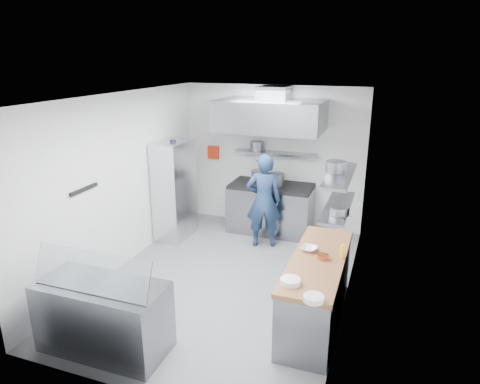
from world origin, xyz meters
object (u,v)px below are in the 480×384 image
at_px(gas_range, 271,209).
at_px(wire_rack, 175,190).
at_px(display_case, 104,317).
at_px(chef, 264,201).

bearing_deg(gas_range, wire_rack, -152.35).
height_order(gas_range, display_case, gas_range).
xyz_separation_m(wire_rack, display_case, (0.78, -3.25, -0.50)).
bearing_deg(wire_rack, chef, 5.51).
xyz_separation_m(gas_range, chef, (0.06, -0.69, 0.41)).
height_order(gas_range, wire_rack, wire_rack).
relative_size(gas_range, wire_rack, 0.86).
height_order(chef, display_case, chef).
relative_size(chef, wire_rack, 0.93).
height_order(chef, wire_rack, wire_rack).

